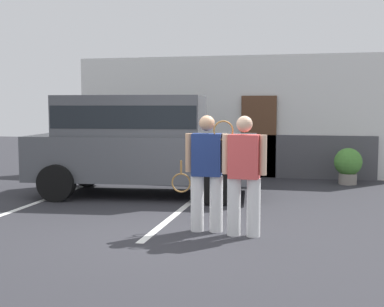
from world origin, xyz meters
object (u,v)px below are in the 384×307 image
parked_suv (140,140)px  potted_plant_by_porch (348,164)px  tennis_player_woman (244,174)px  tennis_player_man (206,172)px

parked_suv → potted_plant_by_porch: (4.32, 2.42, -0.67)m
parked_suv → tennis_player_woman: 3.86m
parked_suv → potted_plant_by_porch: size_ratio=5.59×
tennis_player_man → parked_suv: bearing=-58.3°
parked_suv → tennis_player_man: 3.41m
parked_suv → tennis_player_man: (1.97, -2.77, -0.26)m
parked_suv → tennis_player_man: size_ratio=2.80×
tennis_player_man → potted_plant_by_porch: bearing=-118.1°
tennis_player_woman → potted_plant_by_porch: bearing=-106.3°
parked_suv → potted_plant_by_porch: 5.00m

